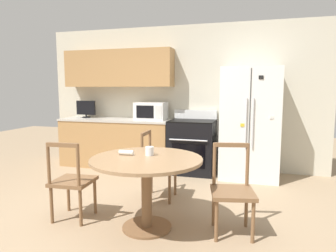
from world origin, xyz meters
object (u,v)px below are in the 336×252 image
Objects in this scene: refrigerator at (250,123)px; dining_chair_far at (158,166)px; countertop_tv at (86,109)px; dining_chair_left at (72,182)px; dining_chair_right at (232,191)px; oven_range at (192,146)px; microwave at (151,111)px; candle_glass at (150,152)px.

dining_chair_far is at bearing -131.19° from refrigerator.
dining_chair_far is at bearing -37.21° from countertop_tv.
dining_chair_far is at bearing 47.17° from dining_chair_left.
dining_chair_left is (1.22, -2.36, -0.64)m from countertop_tv.
refrigerator is 2.00× the size of dining_chair_right.
microwave is at bearing 174.42° from oven_range.
countertop_tv reaches higher than dining_chair_right.
dining_chair_left is at bearing -62.68° from countertop_tv.
candle_glass is (-0.87, -0.02, 0.36)m from dining_chair_right.
dining_chair_far is (0.59, -1.44, -0.62)m from microwave.
microwave is 2.32m from candle_glass.
dining_chair_right is (0.83, -2.09, -0.03)m from oven_range.
microwave reaches higher than oven_range.
dining_chair_far is 9.64× the size of candle_glass.
oven_range reaches higher than dining_chair_left.
dining_chair_far is at bearing -67.84° from microwave.
refrigerator is 1.81m from dining_chair_far.
countertop_tv reaches higher than dining_chair_far.
refrigerator reaches higher than dining_chair_right.
dining_chair_right is 0.95m from candle_glass.
microwave is 1.68m from dining_chair_far.
dining_chair_left is (-1.87, -2.21, -0.47)m from refrigerator.
dining_chair_far is (-0.19, -1.37, -0.03)m from oven_range.
candle_glass is (0.73, -2.19, -0.26)m from microwave.
dining_chair_far is at bearing -46.80° from dining_chair_right.
microwave is 0.61× the size of dining_chair_left.
refrigerator is at bearing -2.81° from oven_range.
dining_chair_left is 1.00× the size of dining_chair_right.
countertop_tv is 3.06m from candle_glass.
oven_range is 2.24m from dining_chair_right.
oven_range is 2.22m from countertop_tv.
dining_chair_left is 1.75m from dining_chair_right.
countertop_tv is 2.73m from dining_chair_left.
dining_chair_left and dining_chair_right have the same top height.
oven_range reaches higher than dining_chair_right.
dining_chair_right is at bearing 52.50° from dining_chair_far.
candle_glass is at bearing -71.42° from microwave.
microwave is at bearing 108.58° from candle_glass.
dining_chair_right is at bearing -36.54° from countertop_tv.
refrigerator is 4.64× the size of countertop_tv.
oven_range is 11.55× the size of candle_glass.
refrigerator is at bearing 136.53° from dining_chair_far.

